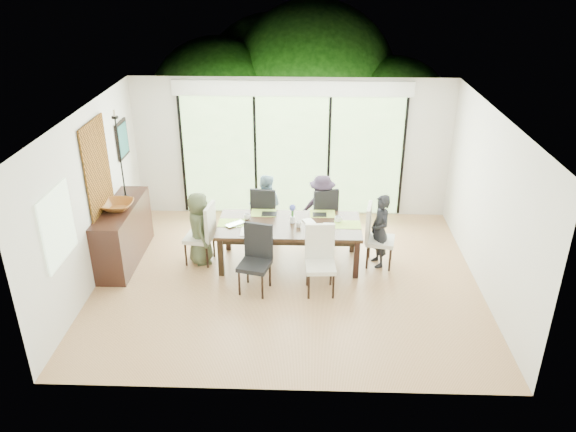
{
  "coord_description": "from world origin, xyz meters",
  "views": [
    {
      "loc": [
        0.28,
        -7.66,
        4.79
      ],
      "look_at": [
        0.0,
        0.25,
        1.0
      ],
      "focal_mm": 35.0,
      "sensor_mm": 36.0,
      "label": 1
    }
  ],
  "objects_px": {
    "person_right_end": "(380,231)",
    "cup_a": "(247,217)",
    "vase": "(292,219)",
    "table_top": "(289,225)",
    "chair_near_left": "(254,260)",
    "chair_far_left": "(266,212)",
    "sideboard": "(123,233)",
    "laptop": "(237,225)",
    "cup_c": "(338,219)",
    "bowl": "(117,206)",
    "cup_b": "(298,224)",
    "person_left_end": "(200,228)",
    "chair_right_end": "(381,236)",
    "chair_near_right": "(321,262)",
    "person_far_left": "(265,208)",
    "chair_far_right": "(322,213)",
    "person_far_right": "(322,209)",
    "chair_left_end": "(199,233)"
  },
  "relations": [
    {
      "from": "person_left_end",
      "to": "cup_b",
      "type": "xyz_separation_m",
      "value": [
        1.63,
        -0.1,
        0.15
      ]
    },
    {
      "from": "table_top",
      "to": "chair_near_left",
      "type": "height_order",
      "value": "chair_near_left"
    },
    {
      "from": "person_right_end",
      "to": "laptop",
      "type": "relative_size",
      "value": 3.91
    },
    {
      "from": "cup_a",
      "to": "cup_b",
      "type": "distance_m",
      "value": 0.89
    },
    {
      "from": "chair_near_left",
      "to": "vase",
      "type": "height_order",
      "value": "chair_near_left"
    },
    {
      "from": "table_top",
      "to": "chair_near_left",
      "type": "distance_m",
      "value": 1.02
    },
    {
      "from": "cup_c",
      "to": "laptop",
      "type": "bearing_deg",
      "value": -173.09
    },
    {
      "from": "chair_near_left",
      "to": "chair_near_right",
      "type": "relative_size",
      "value": 1.0
    },
    {
      "from": "chair_right_end",
      "to": "chair_near_left",
      "type": "distance_m",
      "value": 2.18
    },
    {
      "from": "sideboard",
      "to": "chair_far_left",
      "type": "bearing_deg",
      "value": 19.75
    },
    {
      "from": "table_top",
      "to": "laptop",
      "type": "xyz_separation_m",
      "value": [
        -0.85,
        -0.1,
        0.04
      ]
    },
    {
      "from": "person_left_end",
      "to": "person_right_end",
      "type": "relative_size",
      "value": 1.0
    },
    {
      "from": "cup_c",
      "to": "bowl",
      "type": "height_order",
      "value": "bowl"
    },
    {
      "from": "cup_a",
      "to": "chair_left_end",
      "type": "bearing_deg",
      "value": -169.38
    },
    {
      "from": "person_right_end",
      "to": "bowl",
      "type": "xyz_separation_m",
      "value": [
        -4.25,
        -0.08,
        0.42
      ]
    },
    {
      "from": "chair_near_left",
      "to": "sideboard",
      "type": "bearing_deg",
      "value": 172.98
    },
    {
      "from": "chair_left_end",
      "to": "cup_c",
      "type": "xyz_separation_m",
      "value": [
        2.3,
        0.1,
        0.24
      ]
    },
    {
      "from": "chair_near_left",
      "to": "vase",
      "type": "relative_size",
      "value": 9.17
    },
    {
      "from": "table_top",
      "to": "person_left_end",
      "type": "distance_m",
      "value": 1.48
    },
    {
      "from": "table_top",
      "to": "chair_near_left",
      "type": "bearing_deg",
      "value": -119.89
    },
    {
      "from": "person_right_end",
      "to": "cup_a",
      "type": "height_order",
      "value": "person_right_end"
    },
    {
      "from": "person_far_left",
      "to": "bowl",
      "type": "height_order",
      "value": "person_far_left"
    },
    {
      "from": "person_right_end",
      "to": "person_left_end",
      "type": "bearing_deg",
      "value": -104.6
    },
    {
      "from": "chair_far_left",
      "to": "sideboard",
      "type": "xyz_separation_m",
      "value": [
        -2.32,
        -0.83,
        -0.04
      ]
    },
    {
      "from": "chair_near_right",
      "to": "laptop",
      "type": "distance_m",
      "value": 1.57
    },
    {
      "from": "vase",
      "to": "cup_a",
      "type": "distance_m",
      "value": 0.76
    },
    {
      "from": "cup_a",
      "to": "cup_b",
      "type": "xyz_separation_m",
      "value": [
        0.85,
        -0.25,
        -0.0
      ]
    },
    {
      "from": "laptop",
      "to": "chair_right_end",
      "type": "bearing_deg",
      "value": -38.17
    },
    {
      "from": "chair_right_end",
      "to": "chair_near_right",
      "type": "relative_size",
      "value": 1.0
    },
    {
      "from": "sideboard",
      "to": "chair_left_end",
      "type": "bearing_deg",
      "value": -0.76
    },
    {
      "from": "chair_far_right",
      "to": "chair_near_left",
      "type": "bearing_deg",
      "value": 40.97
    },
    {
      "from": "person_far_right",
      "to": "cup_c",
      "type": "height_order",
      "value": "person_far_right"
    },
    {
      "from": "chair_near_right",
      "to": "laptop",
      "type": "height_order",
      "value": "chair_near_right"
    },
    {
      "from": "person_far_left",
      "to": "cup_a",
      "type": "bearing_deg",
      "value": 74.19
    },
    {
      "from": "chair_right_end",
      "to": "cup_c",
      "type": "relative_size",
      "value": 8.87
    },
    {
      "from": "vase",
      "to": "laptop",
      "type": "height_order",
      "value": "vase"
    },
    {
      "from": "bowl",
      "to": "laptop",
      "type": "bearing_deg",
      "value": -0.5
    },
    {
      "from": "chair_far_left",
      "to": "person_right_end",
      "type": "relative_size",
      "value": 0.85
    },
    {
      "from": "chair_far_left",
      "to": "cup_b",
      "type": "bearing_deg",
      "value": 129.8
    },
    {
      "from": "chair_far_right",
      "to": "cup_c",
      "type": "relative_size",
      "value": 8.87
    },
    {
      "from": "person_right_end",
      "to": "person_far_right",
      "type": "xyz_separation_m",
      "value": [
        -0.93,
        0.83,
        0.0
      ]
    },
    {
      "from": "person_left_end",
      "to": "chair_near_left",
      "type": "bearing_deg",
      "value": -145.33
    },
    {
      "from": "table_top",
      "to": "chair_near_left",
      "type": "relative_size",
      "value": 2.18
    },
    {
      "from": "chair_near_left",
      "to": "cup_b",
      "type": "height_order",
      "value": "chair_near_left"
    },
    {
      "from": "chair_near_right",
      "to": "bowl",
      "type": "relative_size",
      "value": 2.04
    },
    {
      "from": "chair_left_end",
      "to": "cup_b",
      "type": "relative_size",
      "value": 11.0
    },
    {
      "from": "person_far_left",
      "to": "sideboard",
      "type": "xyz_separation_m",
      "value": [
        -2.32,
        -0.81,
        -0.13
      ]
    },
    {
      "from": "vase",
      "to": "cup_a",
      "type": "xyz_separation_m",
      "value": [
        -0.75,
        0.1,
        -0.01
      ]
    },
    {
      "from": "chair_near_right",
      "to": "chair_far_left",
      "type": "bearing_deg",
      "value": 115.38
    },
    {
      "from": "table_top",
      "to": "bowl",
      "type": "xyz_separation_m",
      "value": [
        -2.77,
        -0.08,
        0.35
      ]
    }
  ]
}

